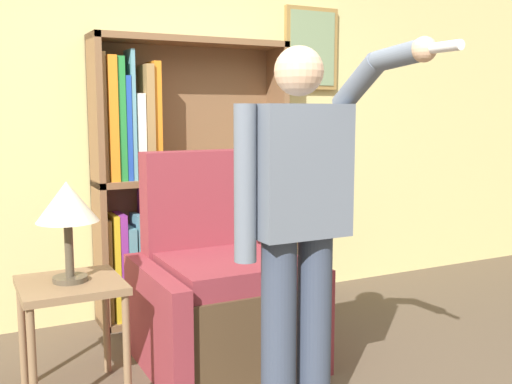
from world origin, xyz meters
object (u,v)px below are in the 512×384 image
Objects in this scene: table_lamp at (67,206)px; side_table at (71,300)px; bookcase at (166,186)px; armchair at (219,294)px; person_standing at (299,219)px.

side_table is at bearing 90.00° from table_lamp.
table_lamp is (-0.78, -0.90, 0.05)m from bookcase.
side_table is (-0.81, -0.11, 0.11)m from armchair.
person_standing is at bearing -88.93° from bookcase.
person_standing reaches higher than side_table.
person_standing is 3.43× the size of table_lamp.
bookcase is 1.26m from side_table.
armchair is 2.40× the size of table_lamp.
armchair is (0.03, -0.79, -0.52)m from bookcase.
table_lamp is at bearing -172.38° from armchair.
armchair is 0.99m from table_lamp.
armchair is 0.70× the size of person_standing.
person_standing is at bearing -90.02° from armchair.
person_standing reaches higher than table_lamp.
table_lamp is (-0.81, 0.73, 0.01)m from person_standing.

